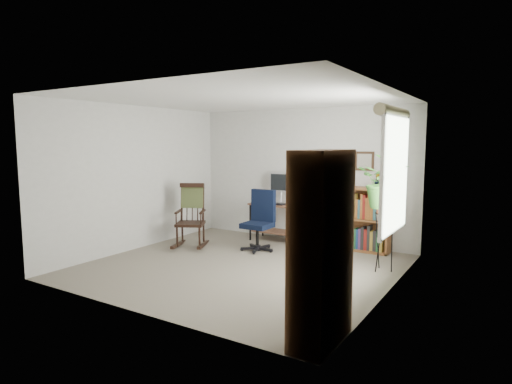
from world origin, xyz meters
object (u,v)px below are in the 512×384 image
Objects in this scene: rocking_chair at (190,215)px; low_bookshelf at (360,219)px; desk at (277,222)px; tall_bookshelf at (322,248)px; office_chair at (257,220)px.

low_bookshelf is at bearing -1.85° from rocking_chair.
desk is 1.52m from low_bookshelf.
desk is at bearing 19.46° from rocking_chair.
tall_bookshelf is at bearing -55.47° from desk.
office_chair is 1.19m from rocking_chair.
tall_bookshelf is at bearing -61.34° from rocking_chair.
office_chair is 0.97× the size of low_bookshelf.
office_chair is at bearing 131.42° from tall_bookshelf.
desk is 0.86× the size of rocking_chair.
desk is 0.55× the size of tall_bookshelf.
desk is 0.93× the size of office_chair.
low_bookshelf is 0.61× the size of tall_bookshelf.
office_chair is 1.71m from low_bookshelf.
desk is 0.90× the size of low_bookshelf.
office_chair reaches higher than desk.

